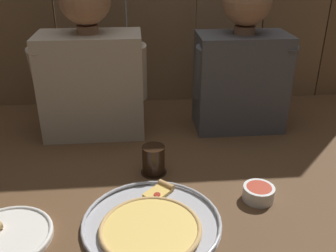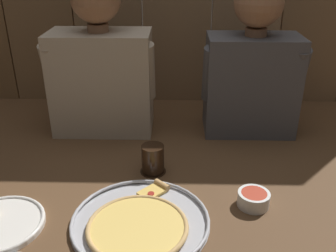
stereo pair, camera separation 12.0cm
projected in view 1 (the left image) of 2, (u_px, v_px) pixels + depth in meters
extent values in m
plane|color=brown|center=(180.00, 191.00, 1.20)|extent=(3.20, 3.20, 0.00)
cylinder|color=#B2B2B7|center=(152.00, 223.00, 1.05)|extent=(0.39, 0.39, 0.01)
torus|color=#B2B2B7|center=(152.00, 221.00, 1.05)|extent=(0.39, 0.39, 0.01)
cylinder|color=#B23823|center=(150.00, 230.00, 1.02)|extent=(0.27, 0.27, 0.00)
cylinder|color=#EFC660|center=(150.00, 228.00, 1.02)|extent=(0.26, 0.26, 0.01)
torus|color=tan|center=(150.00, 228.00, 1.02)|extent=(0.28, 0.28, 0.01)
cube|color=#EABC56|center=(158.00, 193.00, 1.17)|extent=(0.10, 0.10, 0.01)
cylinder|color=tan|center=(166.00, 185.00, 1.20)|extent=(0.05, 0.05, 0.02)
cylinder|color=#A3281E|center=(157.00, 194.00, 1.15)|extent=(0.02, 0.02, 0.00)
cylinder|color=white|center=(5.00, 238.00, 1.00)|extent=(0.25, 0.25, 0.01)
torus|color=white|center=(5.00, 236.00, 1.00)|extent=(0.25, 0.25, 0.01)
cylinder|color=black|center=(154.00, 172.00, 1.29)|extent=(0.09, 0.09, 0.01)
cylinder|color=black|center=(154.00, 159.00, 1.27)|extent=(0.08, 0.08, 0.09)
cylinder|color=white|center=(258.00, 193.00, 1.15)|extent=(0.09, 0.09, 0.04)
cylinder|color=#B23823|center=(259.00, 190.00, 1.14)|extent=(0.08, 0.08, 0.02)
cube|color=#B2A38E|center=(93.00, 85.00, 1.49)|extent=(0.39, 0.21, 0.40)
cylinder|color=#9E7051|center=(87.00, 29.00, 1.39)|extent=(0.08, 0.08, 0.03)
cylinder|color=#B2A38E|center=(42.00, 75.00, 1.41)|extent=(0.08, 0.14, 0.23)
cylinder|color=#B2A38E|center=(137.00, 72.00, 1.44)|extent=(0.08, 0.12, 0.23)
cube|color=#4C4C51|center=(240.00, 82.00, 1.54)|extent=(0.36, 0.20, 0.39)
cylinder|color=#9E7051|center=(245.00, 30.00, 1.45)|extent=(0.08, 0.08, 0.03)
sphere|color=#9E7051|center=(247.00, 1.00, 1.40)|extent=(0.18, 0.18, 0.18)
cylinder|color=#4C4C51|center=(204.00, 72.00, 1.46)|extent=(0.08, 0.12, 0.23)
cylinder|color=#4C4C51|center=(283.00, 70.00, 1.49)|extent=(0.08, 0.13, 0.23)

